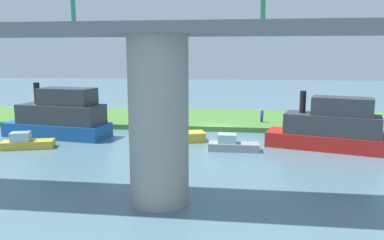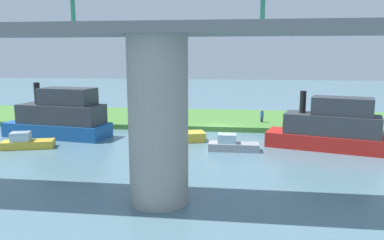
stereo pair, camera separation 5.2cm
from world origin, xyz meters
name	(u,v)px [view 2 (the right image)]	position (x,y,z in m)	size (l,w,h in m)	color
ground_plane	(218,132)	(0.00, 0.00, 0.00)	(160.00, 160.00, 0.00)	slate
grassy_bank	(221,119)	(0.00, -6.00, 0.25)	(80.00, 12.00, 0.50)	#4C8438
bridge_pylon	(158,121)	(1.98, 18.05, 4.18)	(2.97, 2.97, 8.35)	#9E998E
bridge_span	(157,24)	(1.98, 18.04, 8.85)	(70.65, 4.30, 3.25)	slate
person_on_bank	(262,115)	(-4.34, -3.24, 1.20)	(0.44, 0.44, 1.39)	#2D334C
mooring_post	(321,122)	(-9.92, -1.11, 1.02)	(0.20, 0.20, 1.04)	brown
motorboat_red	(329,128)	(-9.10, 5.50, 1.69)	(9.42, 5.36, 4.57)	red
motorboat_white	(60,117)	(14.26, 4.00, 1.83)	(10.05, 4.70, 4.94)	#195199
riverboat_paddlewheel	(173,135)	(3.67, 4.65, 0.61)	(5.46, 3.22, 1.72)	gold
houseboat_blue	(26,142)	(14.99, 8.43, 0.47)	(4.23, 2.52, 1.33)	gold
skiff_small	(232,145)	(-1.48, 7.09, 0.47)	(3.95, 1.42, 1.31)	#99999E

